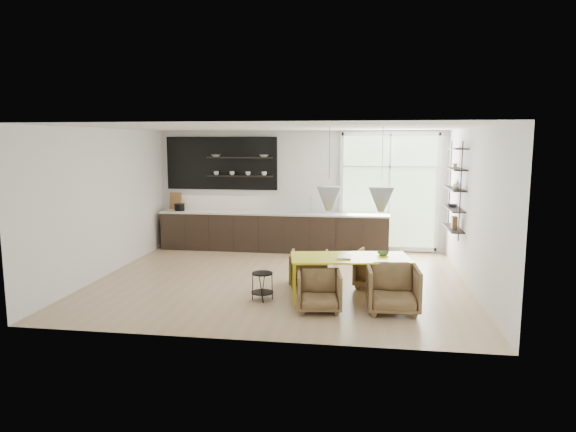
# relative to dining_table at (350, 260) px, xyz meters

# --- Properties ---
(room) EXTENTS (7.02, 6.01, 2.91)m
(room) POSITION_rel_dining_table_xyz_m (-0.76, 2.03, 0.79)
(room) COLOR tan
(room) RESTS_ON ground
(kitchen_run) EXTENTS (5.54, 0.69, 2.75)m
(kitchen_run) POSITION_rel_dining_table_xyz_m (-2.04, 3.62, -0.08)
(kitchen_run) COLOR black
(kitchen_run) RESTS_ON ground
(right_shelving) EXTENTS (0.26, 1.22, 1.90)m
(right_shelving) POSITION_rel_dining_table_xyz_m (2.02, 2.10, 0.98)
(right_shelving) COLOR black
(right_shelving) RESTS_ON ground
(dining_table) EXTENTS (2.09, 1.18, 0.72)m
(dining_table) POSITION_rel_dining_table_xyz_m (0.00, 0.00, 0.00)
(dining_table) COLOR yellow
(dining_table) RESTS_ON ground
(armchair_back_left) EXTENTS (0.72, 0.74, 0.64)m
(armchair_back_left) POSITION_rel_dining_table_xyz_m (-0.77, 0.70, -0.35)
(armchair_back_left) COLOR brown
(armchair_back_left) RESTS_ON ground
(armchair_back_right) EXTENTS (0.88, 0.89, 0.68)m
(armchair_back_right) POSITION_rel_dining_table_xyz_m (0.47, 0.76, -0.33)
(armchair_back_right) COLOR brown
(armchair_back_right) RESTS_ON ground
(armchair_front_left) EXTENTS (0.76, 0.78, 0.63)m
(armchair_front_left) POSITION_rel_dining_table_xyz_m (-0.46, -0.71, -0.36)
(armchair_front_left) COLOR brown
(armchair_front_left) RESTS_ON ground
(armchair_front_right) EXTENTS (0.83, 0.85, 0.74)m
(armchair_front_right) POSITION_rel_dining_table_xyz_m (0.68, -0.60, -0.30)
(armchair_front_right) COLOR brown
(armchair_front_right) RESTS_ON ground
(wire_stool) EXTENTS (0.37, 0.37, 0.47)m
(wire_stool) POSITION_rel_dining_table_xyz_m (-1.45, -0.31, -0.37)
(wire_stool) COLOR black
(wire_stool) RESTS_ON ground
(table_book) EXTENTS (0.23, 0.30, 0.03)m
(table_book) POSITION_rel_dining_table_xyz_m (-0.21, -0.09, 0.06)
(table_book) COLOR white
(table_book) RESTS_ON dining_table
(table_bowl) EXTENTS (0.25, 0.25, 0.06)m
(table_bowl) POSITION_rel_dining_table_xyz_m (0.55, 0.22, 0.08)
(table_bowl) COLOR #538047
(table_bowl) RESTS_ON dining_table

